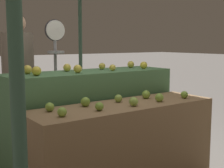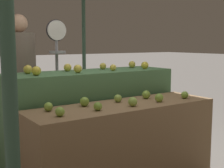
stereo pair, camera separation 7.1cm
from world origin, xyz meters
name	(u,v)px [view 1 (the left image)]	position (x,y,z in m)	size (l,w,h in m)	color
display_counter_front	(125,146)	(0.00, 0.00, 0.40)	(1.84, 0.55, 0.79)	olive
display_counter_back	(91,119)	(0.00, 0.60, 0.53)	(1.84, 0.55, 1.05)	#4C7A4C
apple_front_0	(62,112)	(-0.69, -0.11, 0.83)	(0.07, 0.07, 0.07)	#84AD3D
apple_front_1	(99,106)	(-0.34, -0.10, 0.83)	(0.07, 0.07, 0.07)	#7AA338
apple_front_2	(134,102)	(0.01, -0.12, 0.83)	(0.08, 0.08, 0.08)	#8EB247
apple_front_3	(159,98)	(0.34, -0.10, 0.83)	(0.08, 0.08, 0.08)	#84AD3D
apple_front_4	(184,95)	(0.68, -0.11, 0.83)	(0.07, 0.07, 0.07)	#7AA338
apple_front_5	(50,107)	(-0.69, 0.11, 0.83)	(0.08, 0.08, 0.08)	#84AD3D
apple_front_6	(85,102)	(-0.35, 0.12, 0.83)	(0.08, 0.08, 0.08)	#7AA338
apple_front_7	(118,98)	(0.01, 0.11, 0.83)	(0.08, 0.08, 0.08)	#8EB247
apple_front_8	(146,94)	(0.35, 0.10, 0.83)	(0.08, 0.08, 0.08)	#84AD3D
apple_back_0	(37,71)	(-0.64, 0.50, 1.10)	(0.09, 0.09, 0.09)	gold
apple_back_1	(78,69)	(-0.22, 0.49, 1.10)	(0.09, 0.09, 0.09)	yellow
apple_back_2	(113,68)	(0.21, 0.49, 1.09)	(0.07, 0.07, 0.07)	yellow
apple_back_3	(144,65)	(0.65, 0.48, 1.10)	(0.09, 0.09, 0.09)	gold
apple_back_4	(27,70)	(-0.65, 0.70, 1.10)	(0.09, 0.09, 0.09)	yellow
apple_back_5	(67,68)	(-0.22, 0.71, 1.09)	(0.08, 0.08, 0.08)	yellow
apple_back_6	(102,66)	(0.22, 0.70, 1.09)	(0.08, 0.08, 0.08)	gold
apple_back_7	(131,64)	(0.63, 0.70, 1.09)	(0.08, 0.08, 0.08)	gold
produce_scale	(56,58)	(-0.12, 1.20, 1.17)	(0.25, 0.20, 1.63)	#99999E
person_vendor_at_scale	(18,74)	(-0.46, 1.54, 0.97)	(0.51, 0.51, 1.70)	#2D2D38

